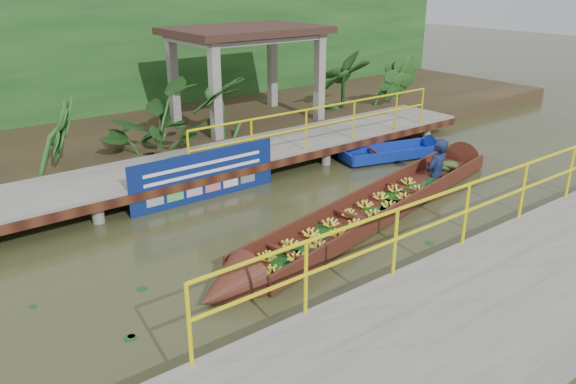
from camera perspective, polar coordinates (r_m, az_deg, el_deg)
ground at (r=10.91m, az=1.35°, el=-3.77°), size 80.00×80.00×0.00m
land_strip at (r=16.98m, az=-14.83°, el=5.59°), size 30.00×8.00×0.45m
far_dock at (r=13.39m, az=-7.83°, el=3.08°), size 16.00×2.06×1.66m
near_dock at (r=9.11m, az=23.66°, el=-8.98°), size 18.00×2.40×1.73m
pavilion at (r=16.84m, az=-4.29°, el=15.10°), size 4.40×3.00×3.00m
foliage_backdrop at (r=18.91m, az=-18.46°, el=12.29°), size 30.00×0.80×4.00m
vendor_boat at (r=12.07m, az=10.36°, el=-0.18°), size 9.88×3.00×2.28m
moored_blue_boat at (r=15.65m, az=12.73°, el=4.12°), size 3.26×1.62×0.75m
blue_banner at (r=12.26m, az=-8.44°, el=1.70°), size 3.49×0.04×1.09m
tropical_plants at (r=15.31m, az=-7.85°, el=8.24°), size 14.22×1.22×1.52m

